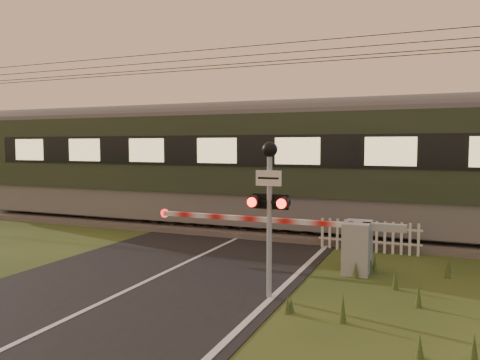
% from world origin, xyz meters
% --- Properties ---
extents(ground, '(160.00, 160.00, 0.00)m').
position_xyz_m(ground, '(0.00, 0.00, 0.00)').
color(ground, '#273B16').
rests_on(ground, ground).
extents(road, '(6.00, 140.00, 0.03)m').
position_xyz_m(road, '(0.02, -0.23, 0.01)').
color(road, black).
rests_on(road, ground).
extents(track_bed, '(140.00, 3.40, 0.39)m').
position_xyz_m(track_bed, '(0.00, 6.50, 0.07)').
color(track_bed, '#47423D').
rests_on(track_bed, ground).
extents(overhead_wires, '(120.00, 0.62, 0.62)m').
position_xyz_m(overhead_wires, '(0.00, 6.50, 5.72)').
color(overhead_wires, black).
rests_on(overhead_wires, ground).
extents(boom_gate, '(6.14, 0.88, 1.17)m').
position_xyz_m(boom_gate, '(3.70, 2.45, 0.64)').
color(boom_gate, gray).
rests_on(boom_gate, ground).
extents(crossing_signal, '(0.74, 0.33, 2.91)m').
position_xyz_m(crossing_signal, '(2.69, 0.01, 2.00)').
color(crossing_signal, gray).
rests_on(crossing_signal, ground).
extents(picket_fence, '(2.69, 0.07, 0.85)m').
position_xyz_m(picket_fence, '(3.92, 4.60, 0.43)').
color(picket_fence, silver).
rests_on(picket_fence, ground).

